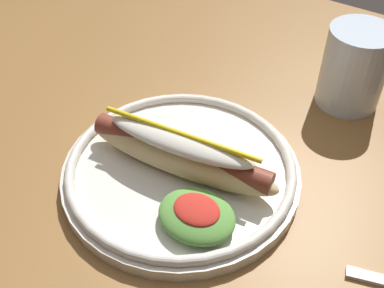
{
  "coord_description": "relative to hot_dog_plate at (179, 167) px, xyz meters",
  "views": [
    {
      "loc": [
        0.23,
        -0.44,
        1.16
      ],
      "look_at": [
        -0.0,
        -0.09,
        0.77
      ],
      "focal_mm": 44.61,
      "sensor_mm": 36.0,
      "label": 1
    }
  ],
  "objects": [
    {
      "name": "dining_table",
      "position": [
        0.0,
        0.12,
        -0.13
      ],
      "size": [
        1.21,
        0.84,
        0.74
      ],
      "color": "olive",
      "rests_on": "ground_plane"
    },
    {
      "name": "hot_dog_plate",
      "position": [
        0.0,
        0.0,
        0.0
      ],
      "size": [
        0.28,
        0.28,
        0.08
      ],
      "color": "silver",
      "rests_on": "dining_table"
    },
    {
      "name": "water_cup",
      "position": [
        0.11,
        0.26,
        0.04
      ],
      "size": [
        0.09,
        0.09,
        0.11
      ],
      "primitive_type": "cylinder",
      "color": "silver",
      "rests_on": "dining_table"
    }
  ]
}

